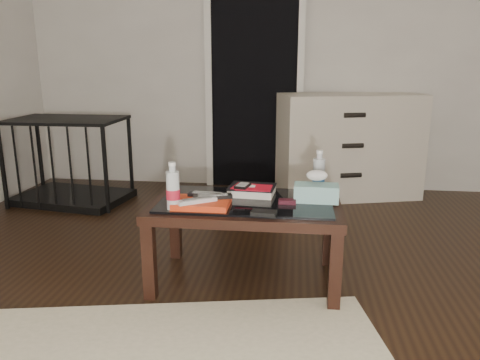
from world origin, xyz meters
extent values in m
plane|color=black|center=(0.00, 0.00, 0.00)|extent=(5.00, 5.00, 0.00)
plane|color=silver|center=(0.00, 2.50, 1.35)|extent=(5.00, 0.00, 5.00)
cube|color=black|center=(-0.40, 2.47, 1.00)|extent=(0.80, 0.05, 2.00)
cube|color=silver|center=(-0.82, 2.44, 1.00)|extent=(0.06, 0.04, 2.04)
cube|color=silver|center=(0.02, 2.44, 1.00)|extent=(0.06, 0.04, 2.04)
cube|color=black|center=(-0.72, 0.21, 0.20)|extent=(0.06, 0.06, 0.40)
cube|color=black|center=(0.20, 0.21, 0.20)|extent=(0.06, 0.06, 0.40)
cube|color=black|center=(-0.72, 0.73, 0.20)|extent=(0.06, 0.06, 0.40)
cube|color=black|center=(0.20, 0.73, 0.20)|extent=(0.06, 0.06, 0.40)
cube|color=black|center=(-0.26, 0.47, 0.43)|extent=(1.00, 0.60, 0.05)
cube|color=black|center=(-0.26, 0.47, 0.46)|extent=(0.90, 0.50, 0.01)
cube|color=beige|center=(0.46, 2.23, 0.45)|extent=(1.29, 0.80, 0.90)
cylinder|color=black|center=(0.46, 1.97, 0.25)|extent=(0.18, 0.09, 0.04)
cylinder|color=black|center=(0.46, 1.97, 0.50)|extent=(0.18, 0.09, 0.04)
cylinder|color=black|center=(0.46, 1.97, 0.75)|extent=(0.18, 0.09, 0.04)
cube|color=black|center=(-1.90, 1.78, 0.03)|extent=(0.98, 0.74, 0.06)
cube|color=black|center=(-1.90, 1.78, 0.70)|extent=(0.98, 0.74, 0.02)
cube|color=black|center=(-2.33, 1.50, 0.35)|extent=(0.03, 0.03, 0.70)
cube|color=black|center=(-1.47, 1.50, 0.35)|extent=(0.03, 0.03, 0.70)
cube|color=black|center=(-2.33, 2.06, 0.35)|extent=(0.03, 0.03, 0.70)
cube|color=black|center=(-1.47, 2.06, 0.35)|extent=(0.03, 0.03, 0.70)
cube|color=red|center=(-0.47, 0.34, 0.48)|extent=(0.28, 0.21, 0.03)
cube|color=silver|center=(-0.48, 0.30, 0.50)|extent=(0.19, 0.15, 0.02)
cube|color=black|center=(-0.42, 0.38, 0.50)|extent=(0.21, 0.10, 0.02)
cube|color=black|center=(-0.45, 0.41, 0.50)|extent=(0.20, 0.07, 0.02)
cube|color=black|center=(-0.24, 0.58, 0.48)|extent=(0.27, 0.22, 0.05)
cube|color=red|center=(-0.24, 0.56, 0.51)|extent=(0.21, 0.17, 0.01)
cube|color=black|center=(-0.28, 0.54, 0.52)|extent=(0.09, 0.12, 0.02)
cube|color=black|center=(-0.04, 0.43, 0.47)|extent=(0.09, 0.05, 0.02)
cube|color=black|center=(-0.14, 0.24, 0.47)|extent=(0.13, 0.08, 0.02)
cylinder|color=silver|center=(-0.60, 0.28, 0.58)|extent=(0.07, 0.07, 0.24)
cylinder|color=silver|center=(0.13, 0.68, 0.58)|extent=(0.07, 0.07, 0.24)
cube|color=teal|center=(0.11, 0.50, 0.51)|extent=(0.23, 0.13, 0.09)
camera|label=1|loc=(0.00, -1.89, 1.19)|focal=35.00mm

